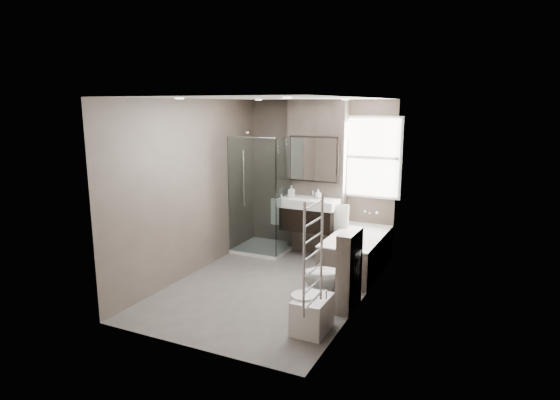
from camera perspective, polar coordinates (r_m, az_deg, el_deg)
The scene contains 15 objects.
room at distance 6.37m, azimuth -1.16°, elevation 0.53°, with size 2.70×3.90×2.70m.
vanity_pier at distance 7.97m, azimuth 4.55°, elevation 2.75°, with size 1.00×0.25×2.60m, color #4F463E.
vanity at distance 7.76m, azimuth 3.56°, elevation -1.69°, with size 0.95×0.47×0.66m.
mirror_cabinet at distance 7.77m, azimuth 4.15°, elevation 4.99°, with size 0.86×0.08×0.76m.
towel_left at distance 7.96m, azimuth -0.24°, elevation -1.47°, with size 0.24×0.06×0.44m, color white.
towel_right at distance 7.56m, azimuth 7.45°, elevation -2.28°, with size 0.24×0.06×0.44m, color white.
shower_enclosure at distance 8.05m, azimuth -1.64°, elevation -3.00°, with size 0.90×0.90×2.00m.
bathtub at distance 7.29m, azimuth 9.36°, elevation -6.18°, with size 0.75×1.60×0.57m.
window at distance 7.75m, azimuth 11.11°, elevation 5.12°, with size 0.98×0.06×1.33m.
toilet at distance 6.07m, azimuth 6.29°, elevation -9.27°, with size 0.41×0.72×0.74m, color white.
cistern_box at distance 5.92m, azimuth 8.42°, elevation -8.48°, with size 0.19×0.55×1.00m.
bidet at distance 5.43m, azimuth 3.88°, elevation -13.61°, with size 0.43×0.50×0.52m.
towel_radiator at distance 4.50m, azimuth 4.07°, elevation -6.59°, with size 0.03×0.49×1.10m.
soap_bottle_a at distance 7.80m, azimuth 1.41°, elevation 1.07°, with size 0.09×0.09×0.19m, color white.
soap_bottle_b at distance 7.71m, azimuth 4.67°, elevation 0.77°, with size 0.12×0.12×0.15m, color white.
Camera 1 is at (2.79, -5.59, 2.53)m, focal length 30.00 mm.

